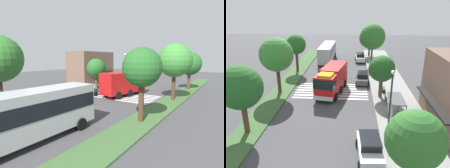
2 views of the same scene
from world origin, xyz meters
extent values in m
plane|color=#424244|center=(0.00, 0.00, 0.00)|extent=(120.00, 120.00, 0.00)
cube|color=gray|center=(0.00, 8.51, 0.07)|extent=(60.00, 5.58, 0.14)
cube|color=#3D6033|center=(0.00, -7.22, 0.07)|extent=(60.00, 3.00, 0.14)
cube|color=silver|center=(-4.08, 0.00, 0.01)|extent=(0.45, 10.29, 0.01)
cube|color=silver|center=(-3.18, 0.00, 0.01)|extent=(0.45, 10.29, 0.01)
cube|color=silver|center=(-2.28, 0.00, 0.01)|extent=(0.45, 10.29, 0.01)
cube|color=silver|center=(-1.38, 0.00, 0.01)|extent=(0.45, 10.29, 0.01)
cube|color=silver|center=(-0.48, 0.00, 0.01)|extent=(0.45, 10.29, 0.01)
cube|color=silver|center=(0.42, 0.00, 0.01)|extent=(0.45, 10.29, 0.01)
cube|color=silver|center=(1.32, 0.00, 0.01)|extent=(0.45, 10.29, 0.01)
cube|color=#B71414|center=(1.89, -0.42, 1.97)|extent=(2.86, 2.95, 2.83)
cube|color=#B71414|center=(-2.07, 0.34, 2.10)|extent=(6.03, 3.56, 3.10)
cube|color=black|center=(2.25, -0.49, 2.53)|extent=(2.20, 2.85, 1.25)
cube|color=silver|center=(3.18, -0.67, 0.80)|extent=(0.72, 2.54, 0.50)
cube|color=yellow|center=(1.89, -0.42, 3.50)|extent=(2.00, 2.07, 0.24)
cylinder|color=black|center=(1.90, 0.87, 0.55)|extent=(1.14, 0.50, 1.10)
cylinder|color=black|center=(1.41, -1.62, 0.55)|extent=(1.14, 0.50, 1.10)
cylinder|color=black|center=(-3.21, 1.86, 0.55)|extent=(1.14, 0.50, 1.10)
cylinder|color=black|center=(-3.69, -0.64, 0.55)|extent=(1.14, 0.50, 1.10)
cylinder|color=black|center=(-0.72, 1.37, 0.55)|extent=(1.14, 0.50, 1.10)
cylinder|color=black|center=(-1.20, -1.12, 0.55)|extent=(1.14, 0.50, 1.10)
cylinder|color=black|center=(-17.15, 3.63, 0.32)|extent=(0.64, 0.23, 0.64)
cube|color=#474C51|center=(-5.03, 4.52, 0.70)|extent=(4.37, 2.03, 0.75)
cube|color=black|center=(-5.25, 4.53, 1.38)|extent=(2.48, 1.71, 0.62)
cylinder|color=black|center=(-3.57, 5.33, 0.32)|extent=(0.65, 0.26, 0.64)
cylinder|color=black|center=(-3.67, 3.54, 0.32)|extent=(0.65, 0.26, 0.64)
cylinder|color=black|center=(-6.39, 5.49, 0.32)|extent=(0.65, 0.26, 0.64)
cylinder|color=black|center=(-6.49, 3.70, 0.32)|extent=(0.65, 0.26, 0.64)
cube|color=silver|center=(12.79, 4.52, 0.71)|extent=(4.46, 2.13, 0.77)
cube|color=black|center=(12.57, 4.50, 1.40)|extent=(2.53, 1.80, 0.62)
cylinder|color=black|center=(14.17, 5.54, 0.32)|extent=(0.65, 0.25, 0.64)
cylinder|color=black|center=(14.28, 3.65, 0.32)|extent=(0.65, 0.25, 0.64)
cylinder|color=black|center=(11.30, 5.38, 0.32)|extent=(0.65, 0.25, 0.64)
cylinder|color=black|center=(11.40, 3.49, 0.32)|extent=(0.65, 0.25, 0.64)
cube|color=#B2B2B7|center=(-18.45, -2.57, 2.05)|extent=(10.77, 2.83, 3.10)
cube|color=black|center=(-18.45, -2.57, 2.42)|extent=(10.55, 2.87, 1.12)
cylinder|color=black|center=(-14.74, -3.94, 0.50)|extent=(1.01, 0.33, 1.00)
cylinder|color=black|center=(-14.68, -1.39, 0.50)|extent=(1.01, 0.33, 1.00)
cube|color=#4C4C51|center=(6.50, 7.67, 2.54)|extent=(3.50, 1.40, 0.12)
cube|color=#8C9E99|center=(6.50, 7.01, 1.34)|extent=(3.50, 0.08, 2.40)
cylinder|color=#333338|center=(4.80, 8.32, 1.34)|extent=(0.08, 0.08, 2.40)
cylinder|color=#333338|center=(8.20, 8.32, 1.34)|extent=(0.08, 0.08, 2.40)
cube|color=#2D472D|center=(2.50, 7.39, 0.55)|extent=(1.60, 0.50, 0.08)
cube|color=#2D472D|center=(2.50, 7.17, 0.82)|extent=(1.60, 0.06, 0.45)
cube|color=black|center=(1.78, 7.39, 0.33)|extent=(0.08, 0.45, 0.37)
cube|color=black|center=(3.22, 7.39, 0.33)|extent=(0.08, 0.45, 0.37)
cube|color=#2D472D|center=(-1.55, 7.39, 0.55)|extent=(1.60, 0.50, 0.08)
cube|color=#2D472D|center=(-1.55, 7.17, 0.82)|extent=(1.60, 0.06, 0.45)
cube|color=black|center=(-2.27, 7.39, 0.33)|extent=(0.08, 0.45, 0.37)
cube|color=black|center=(-0.83, 7.39, 0.33)|extent=(0.08, 0.45, 0.37)
cylinder|color=#2D2D30|center=(10.28, 6.32, 3.28)|extent=(0.16, 0.16, 6.28)
sphere|color=white|center=(10.28, 6.32, 6.60)|extent=(0.36, 0.36, 0.36)
cube|color=brown|center=(7.73, 13.99, 3.61)|extent=(10.76, 5.38, 7.22)
cube|color=black|center=(7.73, 10.90, 2.80)|extent=(8.60, 0.80, 0.16)
cylinder|color=#47301E|center=(-15.79, 6.72, 2.07)|extent=(0.35, 0.35, 3.86)
cylinder|color=#513823|center=(0.49, 6.72, 1.48)|extent=(0.49, 0.49, 2.69)
sphere|color=#235B23|center=(0.49, 6.72, 4.03)|extent=(3.44, 3.44, 3.44)
cylinder|color=#513823|center=(16.75, 6.72, 1.68)|extent=(0.45, 0.45, 3.07)
sphere|color=#2D6B28|center=(16.75, 6.72, 4.48)|extent=(3.62, 3.62, 3.62)
cylinder|color=#47301E|center=(-10.45, -7.22, 1.96)|extent=(0.49, 0.49, 3.64)
sphere|color=#235B23|center=(-10.45, -7.22, 5.01)|extent=(3.51, 3.51, 3.51)
cylinder|color=#47301E|center=(-0.08, -7.22, 2.04)|extent=(0.49, 0.49, 3.79)
sphere|color=#387F33|center=(-0.08, -7.22, 5.53)|extent=(4.56, 4.56, 4.56)
cylinder|color=#513823|center=(10.05, -7.22, 1.75)|extent=(0.52, 0.52, 3.22)
sphere|color=#235B23|center=(10.05, -7.22, 4.80)|extent=(4.11, 4.11, 4.11)
camera|label=1|loc=(-25.08, -13.89, 5.81)|focal=29.11mm
camera|label=2|loc=(27.98, 2.95, 12.07)|focal=35.21mm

